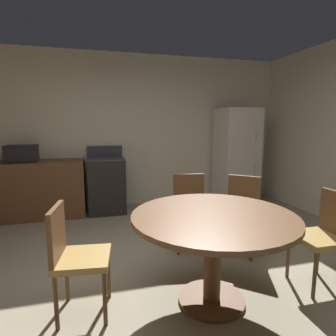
{
  "coord_description": "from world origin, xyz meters",
  "views": [
    {
      "loc": [
        -0.54,
        -2.19,
        1.46
      ],
      "look_at": [
        0.31,
        1.01,
        0.94
      ],
      "focal_mm": 29.4,
      "sensor_mm": 36.0,
      "label": 1
    }
  ],
  "objects": [
    {
      "name": "kitchen_counter",
      "position": [
        -1.74,
        2.46,
        0.45
      ],
      "size": [
        2.02,
        0.6,
        0.9
      ],
      "primitive_type": "cube",
      "color": "brown",
      "rests_on": "ground"
    },
    {
      "name": "chair_west",
      "position": [
        -0.73,
        -0.11,
        0.5
      ],
      "size": [
        0.45,
        0.45,
        0.87
      ],
      "rotation": [
        0.0,
        0.0,
        6.16
      ],
      "color": "brown",
      "rests_on": "ground"
    },
    {
      "name": "dining_table",
      "position": [
        0.35,
        -0.24,
        0.61
      ],
      "size": [
        1.32,
        1.32,
        0.76
      ],
      "color": "brown",
      "rests_on": "ground"
    },
    {
      "name": "chair_north",
      "position": [
        0.53,
        0.83,
        0.5
      ],
      "size": [
        0.46,
        0.46,
        0.87
      ],
      "rotation": [
        0.0,
        0.0,
        4.54
      ],
      "color": "brown",
      "rests_on": "ground"
    },
    {
      "name": "wall_back",
      "position": [
        0.0,
        2.86,
        1.35
      ],
      "size": [
        6.1,
        0.12,
        2.7
      ],
      "primitive_type": "cube",
      "color": "beige",
      "rests_on": "ground"
    },
    {
      "name": "chair_northeast",
      "position": [
        1.07,
        0.57,
        0.5
      ],
      "size": [
        0.56,
        0.56,
        0.87
      ],
      "rotation": [
        0.0,
        0.0,
        3.99
      ],
      "color": "brown",
      "rests_on": "ground"
    },
    {
      "name": "microwave",
      "position": [
        -1.65,
        2.46,
        1.03
      ],
      "size": [
        0.44,
        0.32,
        0.26
      ],
      "primitive_type": "cube",
      "color": "black",
      "rests_on": "kitchen_counter"
    },
    {
      "name": "ground_plane",
      "position": [
        0.0,
        0.0,
        0.0
      ],
      "size": [
        14.0,
        14.0,
        0.0
      ],
      "primitive_type": "plane",
      "color": "gray"
    },
    {
      "name": "chair_east",
      "position": [
        1.44,
        -0.27,
        0.5
      ],
      "size": [
        0.41,
        0.41,
        0.87
      ],
      "rotation": [
        0.0,
        0.0,
        3.12
      ],
      "color": "brown",
      "rests_on": "ground"
    },
    {
      "name": "refrigerator",
      "position": [
        1.99,
        2.41,
        0.88
      ],
      "size": [
        0.68,
        0.68,
        1.76
      ],
      "color": "silver",
      "rests_on": "ground"
    },
    {
      "name": "oven_range",
      "position": [
        -0.38,
        2.47,
        0.47
      ],
      "size": [
        0.6,
        0.6,
        1.1
      ],
      "color": "black",
      "rests_on": "ground"
    }
  ]
}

